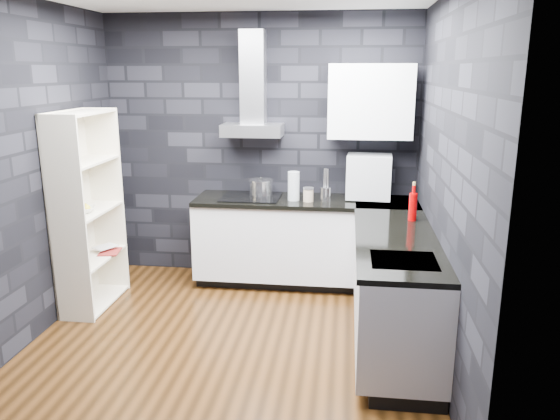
% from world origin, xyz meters
% --- Properties ---
extents(ground, '(3.20, 3.20, 0.00)m').
position_xyz_m(ground, '(0.00, 0.00, 0.00)').
color(ground, '#43250E').
extents(wall_back, '(3.20, 0.05, 2.70)m').
position_xyz_m(wall_back, '(0.00, 1.62, 1.35)').
color(wall_back, black).
rests_on(wall_back, ground).
extents(wall_front, '(3.20, 0.05, 2.70)m').
position_xyz_m(wall_front, '(0.00, -1.62, 1.35)').
color(wall_front, black).
rests_on(wall_front, ground).
extents(wall_left, '(0.05, 3.20, 2.70)m').
position_xyz_m(wall_left, '(-1.62, 0.00, 1.35)').
color(wall_left, black).
rests_on(wall_left, ground).
extents(wall_right, '(0.05, 3.20, 2.70)m').
position_xyz_m(wall_right, '(1.62, 0.00, 1.35)').
color(wall_right, black).
rests_on(wall_right, ground).
extents(toekick_back, '(2.18, 0.50, 0.10)m').
position_xyz_m(toekick_back, '(0.50, 1.34, 0.05)').
color(toekick_back, black).
rests_on(toekick_back, ground).
extents(toekick_right, '(0.50, 1.78, 0.10)m').
position_xyz_m(toekick_right, '(1.34, 0.10, 0.05)').
color(toekick_right, black).
rests_on(toekick_right, ground).
extents(counter_back_cab, '(2.20, 0.60, 0.76)m').
position_xyz_m(counter_back_cab, '(0.50, 1.30, 0.48)').
color(counter_back_cab, white).
rests_on(counter_back_cab, ground).
extents(counter_right_cab, '(0.60, 1.80, 0.76)m').
position_xyz_m(counter_right_cab, '(1.30, 0.10, 0.48)').
color(counter_right_cab, white).
rests_on(counter_right_cab, ground).
extents(counter_back_top, '(2.20, 0.62, 0.04)m').
position_xyz_m(counter_back_top, '(0.50, 1.29, 0.88)').
color(counter_back_top, black).
rests_on(counter_back_top, counter_back_cab).
extents(counter_right_top, '(0.62, 1.80, 0.04)m').
position_xyz_m(counter_right_top, '(1.29, 0.10, 0.88)').
color(counter_right_top, black).
rests_on(counter_right_top, counter_right_cab).
extents(counter_corner_top, '(0.62, 0.62, 0.04)m').
position_xyz_m(counter_corner_top, '(1.30, 1.30, 0.88)').
color(counter_corner_top, black).
rests_on(counter_corner_top, counter_right_cab).
extents(hood_body, '(0.60, 0.34, 0.12)m').
position_xyz_m(hood_body, '(-0.05, 1.43, 1.56)').
color(hood_body, '#B7B6BB').
rests_on(hood_body, wall_back).
extents(hood_chimney, '(0.24, 0.20, 0.90)m').
position_xyz_m(hood_chimney, '(-0.05, 1.50, 2.07)').
color(hood_chimney, '#B7B6BB').
rests_on(hood_chimney, hood_body).
extents(upper_cabinet, '(0.80, 0.35, 0.70)m').
position_xyz_m(upper_cabinet, '(1.10, 1.43, 1.85)').
color(upper_cabinet, white).
rests_on(upper_cabinet, wall_back).
extents(cooktop, '(0.58, 0.50, 0.01)m').
position_xyz_m(cooktop, '(-0.05, 1.30, 0.91)').
color(cooktop, black).
rests_on(cooktop, counter_back_top).
extents(sink_rim, '(0.44, 0.40, 0.01)m').
position_xyz_m(sink_rim, '(1.30, -0.40, 0.89)').
color(sink_rim, '#B7B6BB').
rests_on(sink_rim, counter_right_top).
extents(pot, '(0.30, 0.30, 0.14)m').
position_xyz_m(pot, '(0.04, 1.39, 0.98)').
color(pot, silver).
rests_on(pot, cooktop).
extents(glass_vase, '(0.15, 0.15, 0.28)m').
position_xyz_m(glass_vase, '(0.38, 1.24, 1.04)').
color(glass_vase, silver).
rests_on(glass_vase, counter_back_top).
extents(storage_jar, '(0.12, 0.12, 0.12)m').
position_xyz_m(storage_jar, '(0.53, 1.21, 0.96)').
color(storage_jar, tan).
rests_on(storage_jar, counter_back_top).
extents(utensil_crock, '(0.12, 0.12, 0.13)m').
position_xyz_m(utensil_crock, '(0.70, 1.26, 0.97)').
color(utensil_crock, silver).
rests_on(utensil_crock, counter_back_top).
extents(appliance_garage, '(0.44, 0.36, 0.43)m').
position_xyz_m(appliance_garage, '(1.11, 1.39, 1.12)').
color(appliance_garage, silver).
rests_on(appliance_garage, counter_back_top).
extents(red_bottle, '(0.09, 0.09, 0.23)m').
position_xyz_m(red_bottle, '(1.46, 0.62, 1.02)').
color(red_bottle, '#A00001').
rests_on(red_bottle, counter_right_top).
extents(bookshelf, '(0.59, 0.87, 1.80)m').
position_xyz_m(bookshelf, '(-1.42, 0.57, 0.90)').
color(bookshelf, '#EEE4C9').
rests_on(bookshelf, ground).
extents(fruit_bowl, '(0.26, 0.26, 0.05)m').
position_xyz_m(fruit_bowl, '(-1.42, 0.49, 0.94)').
color(fruit_bowl, silver).
rests_on(fruit_bowl, bookshelf).
extents(book_red, '(0.18, 0.05, 0.25)m').
position_xyz_m(book_red, '(-1.41, 0.71, 0.57)').
color(book_red, maroon).
rests_on(book_red, bookshelf).
extents(book_second, '(0.14, 0.09, 0.21)m').
position_xyz_m(book_second, '(-1.44, 0.80, 0.59)').
color(book_second, '#B2B2B2').
rests_on(book_second, bookshelf).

